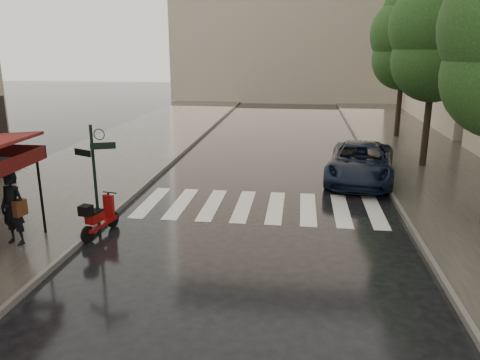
# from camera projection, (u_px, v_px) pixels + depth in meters

# --- Properties ---
(ground) EXTENTS (120.00, 120.00, 0.00)m
(ground) POSITION_uv_depth(u_px,v_px,m) (95.00, 293.00, 9.95)
(ground) COLOR black
(ground) RESTS_ON ground
(sidewalk_near) EXTENTS (6.00, 60.00, 0.12)m
(sidewalk_near) POSITION_uv_depth(u_px,v_px,m) (112.00, 157.00, 21.93)
(sidewalk_near) COLOR #38332D
(sidewalk_near) RESTS_ON ground
(sidewalk_far) EXTENTS (5.50, 60.00, 0.12)m
(sidewalk_far) POSITION_uv_depth(u_px,v_px,m) (440.00, 167.00, 20.11)
(sidewalk_far) COLOR #38332D
(sidewalk_far) RESTS_ON ground
(curb_near) EXTENTS (0.12, 60.00, 0.16)m
(curb_near) POSITION_uv_depth(u_px,v_px,m) (175.00, 159.00, 21.55)
(curb_near) COLOR #595651
(curb_near) RESTS_ON ground
(curb_far) EXTENTS (0.12, 60.00, 0.16)m
(curb_far) POSITION_uv_depth(u_px,v_px,m) (373.00, 165.00, 20.45)
(curb_far) COLOR #595651
(curb_far) RESTS_ON ground
(crosswalk) EXTENTS (7.85, 3.20, 0.01)m
(crosswalk) POSITION_uv_depth(u_px,v_px,m) (260.00, 207.00, 15.30)
(crosswalk) COLOR silver
(crosswalk) RESTS_ON ground
(signpost) EXTENTS (1.17, 0.29, 3.10)m
(signpost) POSITION_uv_depth(u_px,v_px,m) (95.00, 172.00, 12.45)
(signpost) COLOR black
(signpost) RESTS_ON ground
(tree_mid) EXTENTS (3.80, 3.80, 8.34)m
(tree_mid) POSITION_uv_depth(u_px,v_px,m) (437.00, 33.00, 18.69)
(tree_mid) COLOR black
(tree_mid) RESTS_ON sidewalk_far
(tree_far) EXTENTS (3.80, 3.80, 8.16)m
(tree_far) POSITION_uv_depth(u_px,v_px,m) (405.00, 39.00, 25.37)
(tree_far) COLOR black
(tree_far) RESTS_ON sidewalk_far
(pedestrian_with_umbrella) EXTENTS (1.37, 1.39, 2.59)m
(pedestrian_with_umbrella) POSITION_uv_depth(u_px,v_px,m) (9.00, 180.00, 11.70)
(pedestrian_with_umbrella) COLOR black
(pedestrian_with_umbrella) RESTS_ON sidewalk_near
(scooter) EXTENTS (0.62, 1.62, 1.08)m
(scooter) POSITION_uv_depth(u_px,v_px,m) (99.00, 218.00, 12.86)
(scooter) COLOR black
(scooter) RESTS_ON ground
(parked_car) EXTENTS (3.24, 5.57, 1.46)m
(parked_car) POSITION_uv_depth(u_px,v_px,m) (361.00, 162.00, 18.12)
(parked_car) COLOR black
(parked_car) RESTS_ON ground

